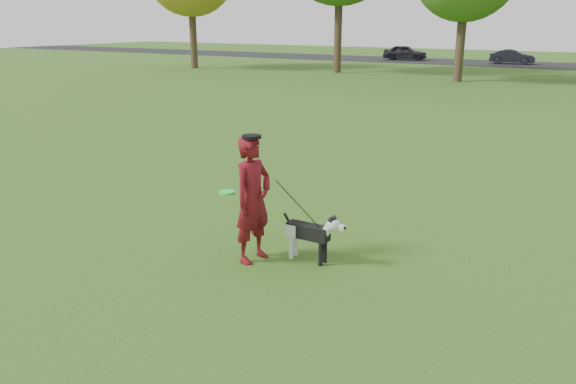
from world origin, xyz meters
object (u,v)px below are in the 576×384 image
Objects in this scene: man at (253,200)px; car_left at (405,52)px; car_mid at (512,57)px; dog at (313,231)px.

car_left is at bearing 23.99° from man.
car_left is at bearing 84.31° from car_mid.
man is 0.50× the size of car_left.
man reaches higher than car_mid.
car_left reaches higher than dog.
man is at bearing -154.48° from dog.
car_mid is at bearing 95.93° from dog.
man is 0.94m from dog.
car_left is 8.42m from car_mid.
car_left reaches higher than car_mid.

